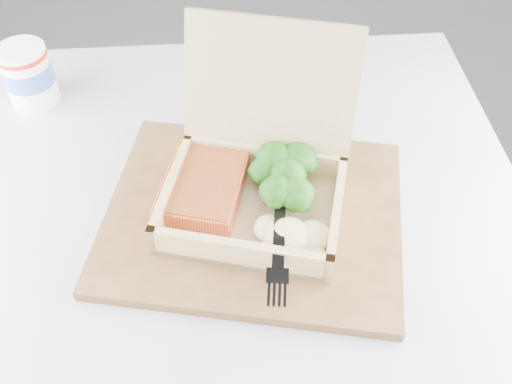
{
  "coord_description": "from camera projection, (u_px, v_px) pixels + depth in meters",
  "views": [
    {
      "loc": [
        -0.43,
        -1.05,
        1.28
      ],
      "look_at": [
        -0.4,
        -0.6,
        0.77
      ],
      "focal_mm": 40.0,
      "sensor_mm": 36.0,
      "label": 1
    }
  ],
  "objects": [
    {
      "name": "serving_tray",
      "position": [
        253.0,
        215.0,
        0.71
      ],
      "size": [
        0.41,
        0.36,
        0.02
      ],
      "primitive_type": "cube",
      "rotation": [
        0.0,
        0.0,
        -0.21
      ],
      "color": "brown",
      "rests_on": "cafe_table"
    },
    {
      "name": "floor",
      "position": [
        378.0,
        205.0,
        1.68
      ],
      "size": [
        4.0,
        4.0,
        0.0
      ],
      "primitive_type": "plane",
      "color": "gray",
      "rests_on": "ground"
    },
    {
      "name": "mashed_potatoes",
      "position": [
        287.0,
        237.0,
        0.64
      ],
      "size": [
        0.09,
        0.08,
        0.03
      ],
      "primitive_type": "ellipsoid",
      "color": "beige",
      "rests_on": "takeout_container"
    },
    {
      "name": "takeout_container",
      "position": [
        258.0,
        167.0,
        0.68
      ],
      "size": [
        0.26,
        0.27,
        0.19
      ],
      "rotation": [
        0.0,
        0.0,
        -0.26
      ],
      "color": "tan",
      "rests_on": "serving_tray"
    },
    {
      "name": "salmon_fillet",
      "position": [
        203.0,
        187.0,
        0.7
      ],
      "size": [
        0.12,
        0.14,
        0.03
      ],
      "primitive_type": "cube",
      "rotation": [
        0.0,
        0.0,
        -0.26
      ],
      "color": "orange",
      "rests_on": "takeout_container"
    },
    {
      "name": "receipt",
      "position": [
        262.0,
        118.0,
        0.84
      ],
      "size": [
        0.11,
        0.17,
        0.0
      ],
      "primitive_type": "cube",
      "rotation": [
        0.0,
        0.0,
        -0.2
      ],
      "color": "white",
      "rests_on": "cafe_table"
    },
    {
      "name": "paper_cup",
      "position": [
        28.0,
        74.0,
        0.83
      ],
      "size": [
        0.07,
        0.07,
        0.09
      ],
      "color": "white",
      "rests_on": "cafe_table"
    },
    {
      "name": "broccoli_pile",
      "position": [
        287.0,
        180.0,
        0.7
      ],
      "size": [
        0.11,
        0.11,
        0.04
      ],
      "primitive_type": null,
      "color": "#317B1B",
      "rests_on": "takeout_container"
    },
    {
      "name": "cafe_table",
      "position": [
        229.0,
        303.0,
        0.85
      ],
      "size": [
        0.8,
        0.8,
        0.73
      ],
      "rotation": [
        0.0,
        0.0,
        0.01
      ],
      "color": "black",
      "rests_on": "floor"
    },
    {
      "name": "plastic_fork",
      "position": [
        280.0,
        213.0,
        0.65
      ],
      "size": [
        0.04,
        0.17,
        0.02
      ],
      "rotation": [
        0.0,
        0.0,
        3.02
      ],
      "color": "black",
      "rests_on": "mashed_potatoes"
    }
  ]
}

